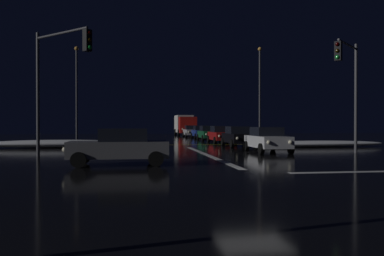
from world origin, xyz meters
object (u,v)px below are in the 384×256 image
(sedan_white, at_px, (267,139))
(sedan_gray_crossing, at_px, (119,146))
(box_truck, at_px, (185,124))
(sedan_silver, at_px, (191,131))
(sedan_red, at_px, (221,134))
(streetlamp_left_far, at_px, (77,87))
(sedan_blue, at_px, (201,132))
(traffic_signal_ne, at_px, (349,76))
(traffic_signal_nw, at_px, (57,69))
(sedan_black, at_px, (238,136))
(sedan_green, at_px, (209,133))
(streetlamp_right_far, at_px, (260,87))

(sedan_white, xyz_separation_m, sedan_gray_crossing, (-8.86, -6.72, 0.00))
(box_truck, bearing_deg, sedan_silver, -89.95)
(sedan_red, relative_size, sedan_silver, 1.00)
(streetlamp_left_far, bearing_deg, sedan_blue, 18.44)
(traffic_signal_ne, distance_m, streetlamp_left_far, 28.77)
(traffic_signal_nw, bearing_deg, sedan_black, 37.01)
(sedan_black, xyz_separation_m, sedan_green, (-0.22, 11.34, 0.00))
(traffic_signal_nw, height_order, streetlamp_right_far, streetlamp_right_far)
(sedan_silver, bearing_deg, sedan_red, -89.37)
(sedan_green, xyz_separation_m, streetlamp_left_far, (-13.78, 1.95, 4.86))
(sedan_silver, height_order, box_truck, box_truck)
(sedan_blue, distance_m, streetlamp_right_far, 9.10)
(sedan_red, bearing_deg, sedan_white, -88.92)
(sedan_gray_crossing, relative_size, streetlamp_left_far, 0.44)
(streetlamp_right_far, bearing_deg, traffic_signal_nw, -128.86)
(sedan_red, xyz_separation_m, streetlamp_right_far, (6.11, 7.75, 5.10))
(sedan_green, relative_size, sedan_silver, 1.00)
(sedan_white, distance_m, sedan_red, 12.20)
(sedan_green, xyz_separation_m, sedan_silver, (-0.12, 11.91, 0.00))
(sedan_red, relative_size, sedan_green, 1.00)
(sedan_white, distance_m, streetlamp_left_far, 24.90)
(sedan_green, relative_size, traffic_signal_ne, 0.65)
(traffic_signal_ne, bearing_deg, sedan_green, 102.43)
(box_truck, relative_size, streetlamp_left_far, 0.84)
(sedan_silver, distance_m, traffic_signal_nw, 34.65)
(traffic_signal_ne, xyz_separation_m, streetlamp_right_far, (1.72, 22.22, 1.38))
(sedan_green, bearing_deg, box_truck, 90.37)
(traffic_signal_ne, relative_size, streetlamp_right_far, 0.64)
(sedan_black, bearing_deg, sedan_gray_crossing, -123.29)
(traffic_signal_ne, xyz_separation_m, streetlamp_left_far, (-18.25, 22.22, 1.14))
(sedan_red, bearing_deg, sedan_silver, 90.63)
(sedan_blue, xyz_separation_m, streetlamp_right_far, (5.90, -4.69, 5.10))
(sedan_black, height_order, streetlamp_right_far, streetlamp_right_far)
(sedan_white, distance_m, sedan_silver, 29.91)
(sedan_silver, xyz_separation_m, streetlamp_right_far, (6.30, -9.96, 5.10))
(box_truck, bearing_deg, sedan_blue, -88.07)
(streetlamp_left_far, bearing_deg, sedan_gray_crossing, -78.92)
(sedan_red, height_order, streetlamp_right_far, streetlamp_right_far)
(sedan_blue, height_order, sedan_gray_crossing, same)
(sedan_gray_crossing, bearing_deg, sedan_blue, 74.24)
(sedan_white, distance_m, traffic_signal_ne, 6.03)
(sedan_white, relative_size, sedan_red, 1.00)
(sedan_blue, bearing_deg, sedan_black, -90.22)
(sedan_red, relative_size, sedan_gray_crossing, 1.00)
(sedan_gray_crossing, bearing_deg, streetlamp_left_far, 101.08)
(sedan_red, height_order, streetlamp_left_far, streetlamp_left_far)
(traffic_signal_nw, relative_size, streetlamp_right_far, 0.65)
(sedan_white, relative_size, box_truck, 0.52)
(sedan_green, relative_size, sedan_blue, 1.00)
(sedan_black, xyz_separation_m, traffic_signal_nw, (-12.09, -9.12, 3.82))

